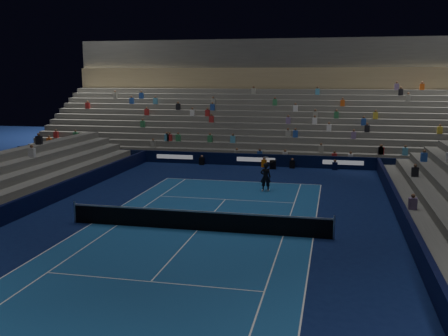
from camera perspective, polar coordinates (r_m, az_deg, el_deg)
ground at (r=24.76m, az=-2.98°, el=-6.96°), size 90.00×90.00×0.00m
court_surface at (r=24.76m, az=-2.98°, el=-6.95°), size 10.97×23.77×0.01m
sponsor_barrier_far at (r=42.34m, az=3.60°, el=0.91°), size 44.00×0.25×1.00m
sponsor_barrier_east at (r=24.05m, az=20.09°, el=-6.86°), size 0.25×37.00×1.00m
sponsor_barrier_west at (r=28.67m, az=-22.10°, el=-4.29°), size 0.25×37.00×1.00m
grandstand_main at (r=51.26m, az=5.24°, el=5.74°), size 44.00×15.20×11.20m
tennis_net at (r=24.62m, az=-2.99°, el=-5.84°), size 12.90×0.10×1.10m
tennis_player at (r=32.95m, az=4.66°, el=-1.01°), size 0.68×0.46×1.85m
broadcast_camera at (r=41.11m, az=5.45°, el=0.39°), size 0.59×1.01×0.67m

